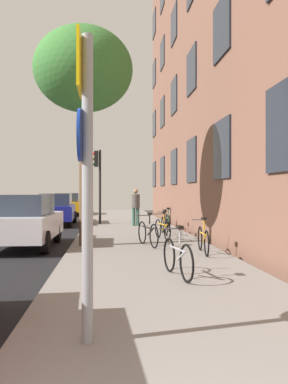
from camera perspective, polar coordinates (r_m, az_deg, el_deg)
The scene contains 15 objects.
ground_plane at distance 16.34m, azimuth -14.09°, elevation -6.00°, with size 41.80×41.80×0.00m, color #332D28.
sidewalk at distance 16.18m, azimuth -1.68°, elevation -5.85°, with size 4.20×38.00×0.12m, color gray.
sign_post at distance 4.26m, azimuth -8.43°, elevation 4.44°, with size 0.15×0.60×3.25m.
traffic_light at distance 20.13m, azimuth -6.61°, elevation 2.70°, with size 0.43×0.24×3.71m.
tree_near at distance 12.44m, azimuth -8.67°, elevation 16.77°, with size 2.93×2.93×6.46m.
bicycle_0 at distance 7.54m, azimuth 4.81°, elevation -9.22°, with size 0.43×1.66×0.97m.
bicycle_1 at distance 10.48m, azimuth 8.47°, elevation -6.69°, with size 0.42×1.74×0.94m.
bicycle_2 at distance 11.77m, azimuth 0.56°, elevation -5.87°, with size 0.55×1.69×0.98m.
bicycle_3 at distance 13.38m, azimuth 2.68°, elevation -5.24°, with size 0.46×1.63×0.94m.
bicycle_4 at distance 15.01m, azimuth 2.94°, elevation -4.70°, with size 0.42×1.69×0.93m.
bicycle_5 at distance 16.50m, azimuth 3.44°, elevation -4.23°, with size 0.42×1.70×0.95m.
pedestrian_0 at distance 18.77m, azimuth -1.20°, elevation -1.82°, with size 0.54×0.54×1.74m.
car_1 at distance 12.63m, azimuth -16.89°, elevation -3.94°, with size 1.94×4.11×1.62m.
car_2 at distance 20.85m, azimuth -12.40°, elevation -2.38°, with size 1.90×4.54×1.62m.
car_3 at distance 29.16m, azimuth -10.83°, elevation -1.71°, with size 1.94×4.07×1.62m.
Camera 1 is at (0.07, -1.06, 1.71)m, focal length 37.25 mm.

